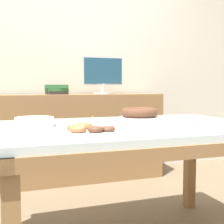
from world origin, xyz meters
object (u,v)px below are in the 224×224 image
object	(u,v)px
book_stack	(57,89)
tealight_centre	(123,125)
pastry_platter	(92,130)
tealight_right_edge	(196,125)
cake_chocolate_round	(140,113)
tealight_near_front	(92,119)
plate_stack	(35,122)
computer_monitor	(103,75)

from	to	relation	value
book_stack	tealight_centre	distance (m)	1.53
pastry_platter	tealight_right_edge	world-z (taller)	pastry_platter
cake_chocolate_round	pastry_platter	size ratio (longest dim) A/B	0.80
tealight_near_front	tealight_right_edge	xyz separation A→B (m)	(0.45, -0.47, 0.00)
tealight_right_edge	tealight_centre	world-z (taller)	same
book_stack	plate_stack	size ratio (longest dim) A/B	1.17
plate_stack	tealight_right_edge	distance (m)	0.87
cake_chocolate_round	plate_stack	distance (m)	0.73
cake_chocolate_round	tealight_near_front	xyz separation A→B (m)	(-0.34, -0.02, -0.03)
computer_monitor	tealight_near_front	size ratio (longest dim) A/B	10.60
book_stack	plate_stack	world-z (taller)	book_stack
computer_monitor	cake_chocolate_round	distance (m)	1.18
computer_monitor	tealight_right_edge	distance (m)	1.66
tealight_near_front	plate_stack	bearing A→B (deg)	-155.81
book_stack	cake_chocolate_round	xyz separation A→B (m)	(0.38, -1.14, -0.15)
computer_monitor	plate_stack	bearing A→B (deg)	-121.49
computer_monitor	book_stack	distance (m)	0.50
tealight_near_front	tealight_right_edge	size ratio (longest dim) A/B	1.00
plate_stack	tealight_near_front	distance (m)	0.41
cake_chocolate_round	tealight_right_edge	distance (m)	0.50
plate_stack	tealight_right_edge	xyz separation A→B (m)	(0.82, -0.30, -0.01)
pastry_platter	tealight_near_front	xyz separation A→B (m)	(0.14, 0.51, -0.00)
computer_monitor	book_stack	bearing A→B (deg)	179.83
cake_chocolate_round	book_stack	bearing A→B (deg)	108.29
tealight_right_edge	tealight_centre	distance (m)	0.40
book_stack	tealight_right_edge	distance (m)	1.71
book_stack	cake_chocolate_round	distance (m)	1.21
book_stack	tealight_near_front	xyz separation A→B (m)	(0.04, -1.16, -0.18)
book_stack	cake_chocolate_round	world-z (taller)	book_stack
book_stack	pastry_platter	bearing A→B (deg)	-93.58
plate_stack	tealight_centre	size ratio (longest dim) A/B	5.25
pastry_platter	tealight_centre	bearing A→B (deg)	36.23
computer_monitor	tealight_right_edge	bearing A→B (deg)	-89.61
plate_stack	tealight_near_front	world-z (taller)	plate_stack
pastry_platter	computer_monitor	bearing A→B (deg)	70.82
plate_stack	tealight_right_edge	bearing A→B (deg)	-20.14
plate_stack	pastry_platter	bearing A→B (deg)	-56.09
pastry_platter	plate_stack	size ratio (longest dim) A/B	1.62
cake_chocolate_round	tealight_near_front	bearing A→B (deg)	-176.55
pastry_platter	tealight_centre	world-z (taller)	pastry_platter
book_stack	tealight_right_edge	xyz separation A→B (m)	(0.49, -1.63, -0.18)
cake_chocolate_round	tealight_right_edge	world-z (taller)	cake_chocolate_round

